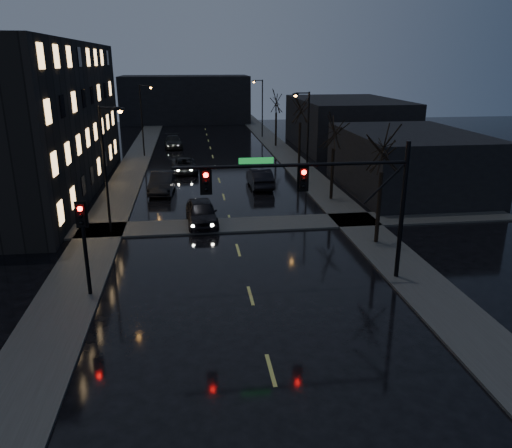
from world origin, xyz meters
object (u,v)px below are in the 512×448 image
object	(u,v)px
oncoming_car_b	(162,182)
oncoming_car_d	(174,141)
oncoming_car_a	(201,212)
oncoming_car_c	(185,165)
lead_car	(260,178)

from	to	relation	value
oncoming_car_b	oncoming_car_d	bearing A→B (deg)	93.16
oncoming_car_a	oncoming_car_c	size ratio (longest dim) A/B	0.98
oncoming_car_b	lead_car	size ratio (longest dim) A/B	1.03
oncoming_car_b	oncoming_car_a	bearing A→B (deg)	-67.53
oncoming_car_c	oncoming_car_a	bearing A→B (deg)	-90.92
oncoming_car_a	oncoming_car_c	bearing A→B (deg)	90.84
oncoming_car_c	oncoming_car_d	xyz separation A→B (m)	(-1.45, 15.03, 0.07)
lead_car	oncoming_car_b	bearing A→B (deg)	3.34
oncoming_car_b	oncoming_car_d	xyz separation A→B (m)	(0.38, 22.75, -0.09)
oncoming_car_a	oncoming_car_d	distance (m)	31.90
oncoming_car_a	oncoming_car_c	distance (m)	16.81
oncoming_car_d	lead_car	xyz separation A→B (m)	(7.95, -22.04, 0.06)
oncoming_car_a	oncoming_car_d	bearing A→B (deg)	91.56
lead_car	oncoming_car_a	bearing A→B (deg)	59.84
oncoming_car_a	lead_car	world-z (taller)	oncoming_car_a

